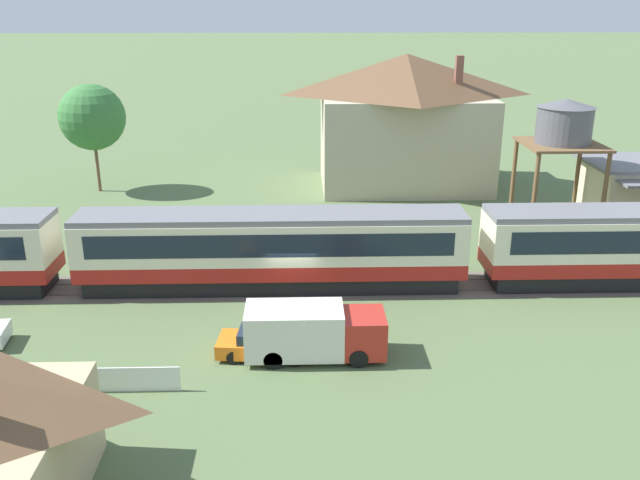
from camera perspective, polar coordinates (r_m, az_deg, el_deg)
The scene contains 8 objects.
ground_plane at distance 35.23m, azimuth -2.36°, elevation -4.78°, with size 600.00×600.00×0.00m, color #566B42.
passenger_train at distance 35.54m, azimuth -3.67°, elevation -0.56°, with size 63.40×3.08×4.16m.
railway_track at distance 36.77m, azimuth -9.96°, elevation -3.98°, with size 105.13×3.60×0.04m.
station_house_brown_roof at distance 55.73m, azimuth 7.14°, elevation 10.07°, with size 14.29×10.40×10.56m.
water_tower at distance 45.02m, azimuth 19.85°, elevation 8.95°, with size 4.79×4.79×8.82m.
parked_car_orange at distance 29.48m, azimuth -4.54°, elevation -8.65°, with size 4.36×2.15×1.27m.
delivery_truck_red at distance 29.11m, azimuth -0.63°, elevation -7.70°, with size 5.97×2.25×2.26m.
yard_tree_0 at distance 56.24m, azimuth -18.64°, elevation 9.77°, with size 5.11×5.11×8.48m.
Camera 1 is at (0.50, -32.10, 14.51)m, focal length 38.00 mm.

